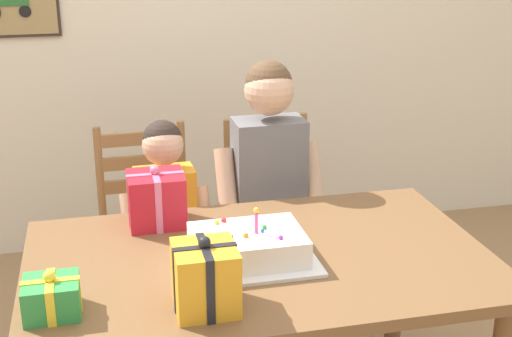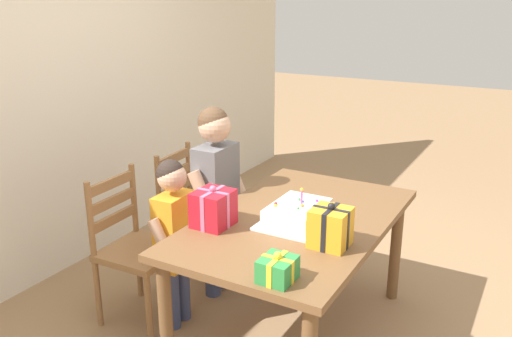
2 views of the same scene
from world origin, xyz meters
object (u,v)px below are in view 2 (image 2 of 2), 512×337
gift_box_corner_small (213,208)px  chair_left (135,248)px  child_younger (175,228)px  dining_table (296,233)px  chair_right (194,214)px  gift_box_beside_cake (278,269)px  birthday_cake (297,214)px  child_older (216,183)px  gift_box_red_large (330,227)px

gift_box_corner_small → chair_left: bearing=89.9°
gift_box_corner_small → child_younger: size_ratio=0.22×
dining_table → child_younger: size_ratio=1.47×
dining_table → chair_right: (0.30, 0.92, -0.18)m
gift_box_beside_cake → dining_table: bearing=18.3°
birthday_cake → gift_box_beside_cake: bearing=-162.4°
gift_box_corner_small → child_younger: 0.38m
child_younger → gift_box_beside_cake: bearing=-115.1°
birthday_cake → gift_box_corner_small: bearing=124.7°
chair_right → chair_left: bearing=180.0°
gift_box_corner_small → chair_left: (0.00, 0.58, -0.37)m
birthday_cake → gift_box_beside_cake: birthday_cake is taller
child_younger → chair_left: bearing=103.2°
chair_right → child_older: bearing=-111.0°
gift_box_red_large → chair_right: bearing=66.5°
gift_box_corner_small → child_older: 0.60m
gift_box_beside_cake → child_younger: child_younger is taller
gift_box_red_large → birthday_cake: bearing=55.3°
birthday_cake → chair_left: bearing=105.2°
gift_box_red_large → gift_box_corner_small: bearing=96.9°
chair_left → dining_table: bearing=-71.8°
chair_left → chair_right: 0.60m
dining_table → child_older: child_older is taller
gift_box_beside_cake → gift_box_corner_small: size_ratio=0.71×
gift_box_red_large → child_younger: child_younger is taller
gift_box_red_large → chair_right: size_ratio=0.25×
gift_box_beside_cake → chair_right: (0.95, 1.14, -0.32)m
birthday_cake → child_younger: child_younger is taller
child_older → gift_box_beside_cake: bearing=-134.1°
chair_left → child_younger: 0.31m
birthday_cake → gift_box_beside_cake: 0.64m
child_older → gift_box_corner_small: bearing=-147.9°
chair_right → gift_box_beside_cake: bearing=-129.9°
gift_box_red_large → gift_box_corner_small: 0.64m
gift_box_beside_cake → child_younger: bearing=64.9°
birthday_cake → gift_box_red_large: (-0.18, -0.26, 0.05)m
birthday_cake → child_younger: (-0.20, 0.69, -0.16)m
child_younger → dining_table: bearing=-69.9°
gift_box_red_large → gift_box_corner_small: (-0.08, 0.63, -0.00)m
dining_table → birthday_cake: (-0.05, -0.02, 0.14)m
gift_box_red_large → child_older: bearing=65.8°
birthday_cake → dining_table: bearing=27.4°
dining_table → chair_right: chair_right is taller
child_older → child_younger: child_older is taller
dining_table → gift_box_red_large: 0.41m
dining_table → gift_box_red_large: bearing=-128.6°
gift_box_corner_small → child_younger: child_younger is taller
gift_box_beside_cake → chair_left: (0.35, 1.14, -0.32)m
gift_box_beside_cake → chair_left: size_ratio=0.18×
birthday_cake → chair_right: 1.06m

